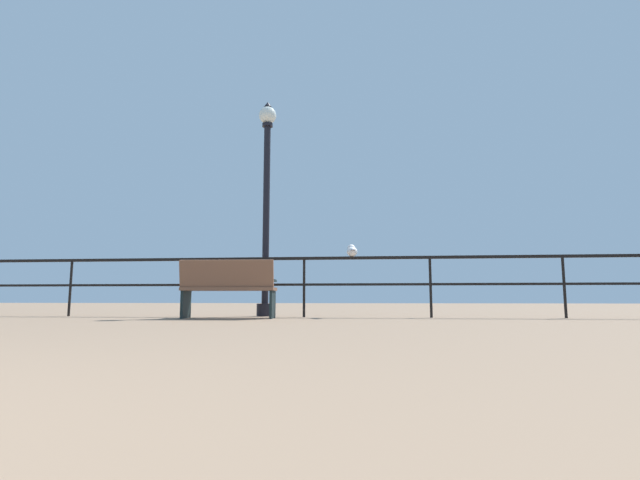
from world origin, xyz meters
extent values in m
cube|color=black|center=(0.00, 7.97, 0.99)|extent=(23.13, 0.05, 0.05)
cube|color=black|center=(0.00, 7.97, 0.54)|extent=(23.13, 0.04, 0.04)
cylinder|color=black|center=(-3.15, 7.97, 0.49)|extent=(0.04, 0.04, 0.99)
cylinder|color=black|center=(-1.05, 7.97, 0.49)|extent=(0.04, 0.04, 0.99)
cylinder|color=black|center=(1.05, 7.97, 0.49)|extent=(0.04, 0.04, 0.99)
cylinder|color=black|center=(3.15, 7.97, 0.49)|extent=(0.04, 0.04, 0.99)
cylinder|color=black|center=(5.26, 7.97, 0.49)|extent=(0.04, 0.04, 0.99)
cube|color=brown|center=(-0.07, 7.39, 0.46)|extent=(1.49, 0.53, 0.05)
cube|color=brown|center=(-0.06, 7.18, 0.68)|extent=(1.47, 0.20, 0.45)
cube|color=black|center=(0.63, 7.42, 0.23)|extent=(0.06, 0.41, 0.46)
cube|color=black|center=(0.62, 7.60, 0.60)|extent=(0.05, 0.32, 0.04)
cube|color=black|center=(-0.76, 7.35, 0.23)|extent=(0.06, 0.41, 0.46)
cube|color=black|center=(-0.77, 7.53, 0.60)|extent=(0.05, 0.32, 0.04)
cylinder|color=black|center=(0.30, 8.32, 0.11)|extent=(0.29, 0.29, 0.22)
cylinder|color=black|center=(0.30, 8.32, 1.85)|extent=(0.12, 0.12, 3.27)
cylinder|color=black|center=(0.30, 8.32, 3.52)|extent=(0.19, 0.19, 0.06)
sphere|color=silver|center=(0.30, 8.32, 3.71)|extent=(0.33, 0.33, 0.33)
cone|color=black|center=(0.30, 8.32, 3.92)|extent=(0.14, 0.14, 0.10)
ellipsoid|color=white|center=(1.87, 7.97, 1.10)|extent=(0.21, 0.32, 0.16)
ellipsoid|color=gray|center=(1.87, 7.97, 1.12)|extent=(0.16, 0.28, 0.06)
sphere|color=white|center=(1.85, 8.11, 1.17)|extent=(0.13, 0.13, 0.13)
cone|color=gold|center=(1.84, 8.19, 1.17)|extent=(0.06, 0.06, 0.05)
cube|color=gray|center=(1.89, 7.81, 1.10)|extent=(0.09, 0.11, 0.02)
camera|label=1|loc=(2.12, 0.16, 0.31)|focal=26.06mm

